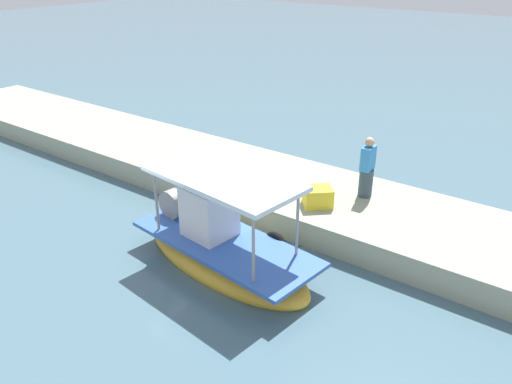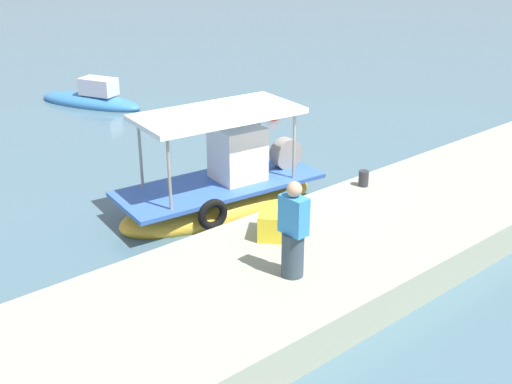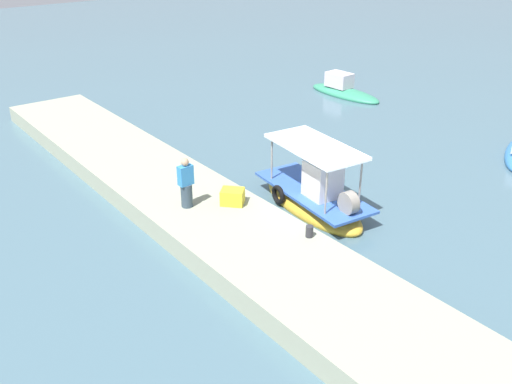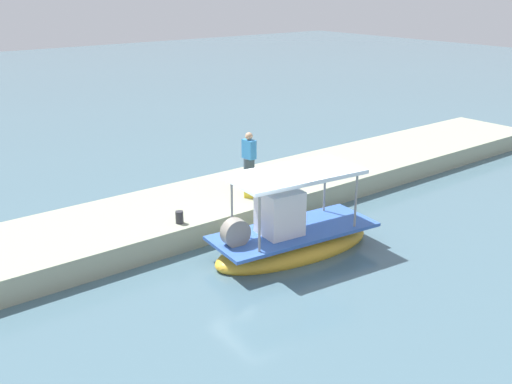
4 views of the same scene
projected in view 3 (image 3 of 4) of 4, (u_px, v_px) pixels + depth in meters
ground_plane at (324, 220)px, 20.36m from camera, size 120.00×120.00×0.00m
dock_quay at (244, 242)px, 18.25m from camera, size 36.00×3.86×0.75m
main_fishing_boat at (314, 197)px, 20.94m from camera, size 5.40×2.52×2.84m
fisherman_near_bollard at (186, 185)px, 19.34m from camera, size 0.42×0.52×1.79m
mooring_bollard at (309, 231)px, 17.75m from camera, size 0.24×0.24×0.38m
cargo_crate at (232, 197)px, 19.76m from camera, size 0.99×0.98×0.54m
moored_boat_mid at (344, 91)px, 34.44m from camera, size 5.15×1.91×1.51m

